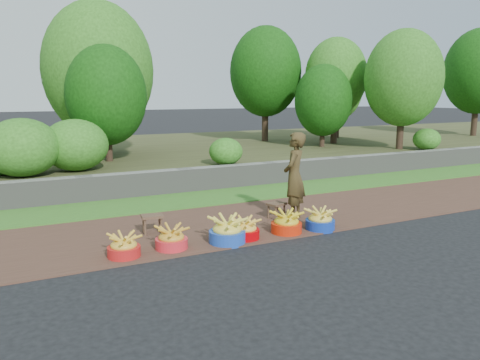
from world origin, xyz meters
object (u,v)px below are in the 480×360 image
basin_b (171,239)px  basin_f (320,220)px  basin_e (286,224)px  stool_left (152,219)px  stool_right (276,206)px  basin_c (227,232)px  basin_a (124,247)px  basin_d (245,230)px  vendor_woman (294,176)px

basin_b → basin_f: 2.54m
basin_e → stool_left: basin_e is taller
basin_e → stool_right: 0.90m
basin_c → stool_right: size_ratio=1.46×
basin_c → basin_e: basin_c is taller
basin_a → basin_d: (1.88, -0.01, 0.00)m
basin_b → stool_right: size_ratio=1.24×
basin_c → stool_left: 1.31m
basin_a → vendor_woman: (3.17, 0.61, 0.65)m
basin_b → basin_c: size_ratio=0.85×
basin_a → basin_c: bearing=-2.3°
basin_a → stool_right: 3.05m
basin_d → stool_right: basin_d is taller
stool_left → stool_right: size_ratio=0.98×
basin_c → stool_right: bearing=32.1°
basin_b → basin_c: (0.85, -0.10, 0.03)m
basin_d → basin_a: bearing=179.7°
basin_a → basin_e: size_ratio=0.91×
basin_a → basin_f: 3.24m
basin_c → basin_a: bearing=177.7°
basin_d → vendor_woman: bearing=25.5°
stool_left → stool_right: bearing=-2.5°
basin_a → stool_right: size_ratio=1.19×
basin_e → basin_f: bearing=-7.3°
basin_a → basin_b: (0.70, 0.04, 0.01)m
basin_d → basin_e: (0.75, -0.02, 0.01)m
basin_c → vendor_woman: bearing=22.4°
basin_e → stool_right: basin_e is taller
basin_b → vendor_woman: 2.62m
basin_e → stool_left: 2.17m
basin_f → stool_left: bearing=158.4°
basin_d → basin_e: 0.75m
basin_b → stool_right: bearing=19.0°
stool_left → stool_right: (2.27, -0.10, -0.02)m
basin_a → basin_f: basin_f is taller
basin_a → basin_e: basin_e is taller
basin_d → basin_f: 1.36m
basin_c → stool_right: (1.39, 0.87, 0.06)m
basin_c → basin_d: (0.33, 0.05, -0.03)m
basin_c → basin_e: 1.08m
basin_b → basin_e: size_ratio=0.94×
basin_a → basin_b: bearing=2.9°
basin_d → basin_e: bearing=-1.6°
stool_left → basin_e: bearing=-25.6°
basin_e → basin_f: 0.62m
basin_e → stool_left: bearing=154.4°
stool_left → basin_d: bearing=-37.1°
basin_d → vendor_woman: (1.30, 0.62, 0.65)m
basin_b → basin_c: basin_c is taller
stool_left → vendor_woman: size_ratio=0.24×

